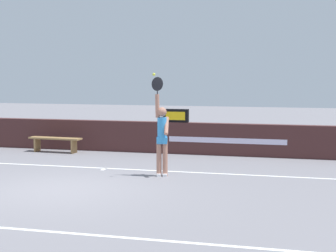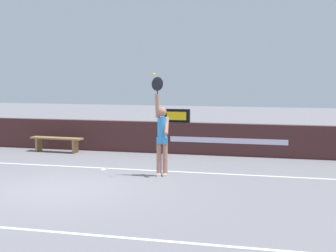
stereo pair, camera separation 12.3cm
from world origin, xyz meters
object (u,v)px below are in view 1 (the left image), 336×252
object	(u,v)px
speed_display	(176,116)
tennis_player	(162,135)
courtside_bench_near	(55,141)
tennis_ball	(154,74)

from	to	relation	value
speed_display	tennis_player	size ratio (longest dim) A/B	0.33
speed_display	courtside_bench_near	xyz separation A→B (m)	(-3.80, -0.73, -0.83)
tennis_ball	courtside_bench_near	distance (m)	5.80
speed_display	tennis_ball	xyz separation A→B (m)	(0.45, -4.04, 1.30)
courtside_bench_near	tennis_ball	bearing A→B (deg)	-37.96
tennis_ball	courtside_bench_near	bearing A→B (deg)	142.04
speed_display	courtside_bench_near	distance (m)	3.96
tennis_ball	tennis_player	bearing A→B (deg)	66.37
speed_display	tennis_ball	world-z (taller)	tennis_ball
tennis_ball	courtside_bench_near	size ratio (longest dim) A/B	0.04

